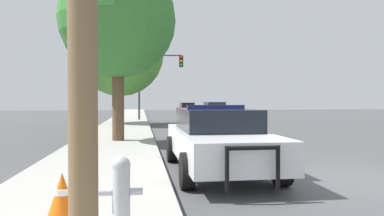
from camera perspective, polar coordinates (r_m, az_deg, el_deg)
ground_plane at (r=8.43m, az=22.05°, el=-9.97°), size 110.00×110.00×0.00m
sidewalk_left at (r=7.40m, az=-15.44°, el=-10.98°), size 3.00×110.00×0.13m
police_car at (r=8.52m, az=3.89°, el=-4.62°), size 2.06×5.09×1.51m
fire_hydrant at (r=4.50m, az=-10.74°, el=-12.15°), size 0.50×0.22×0.85m
traffic_light at (r=29.20m, az=-5.39°, el=5.36°), size 3.50×0.35×5.14m
car_background_oncoming at (r=33.08m, az=3.50°, el=-0.27°), size 2.06×4.29×1.47m
car_background_distant at (r=42.56m, az=-0.80°, el=-0.03°), size 1.94×3.96×1.36m
tree_sidewalk_mid at (r=25.09m, az=-10.89°, el=8.26°), size 5.69×5.69×7.45m
tree_sidewalk_near at (r=14.45m, az=-11.25°, el=13.00°), size 4.30×4.30×6.63m
traffic_cone at (r=5.24m, az=-19.17°, el=-12.23°), size 0.37×0.37×0.55m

